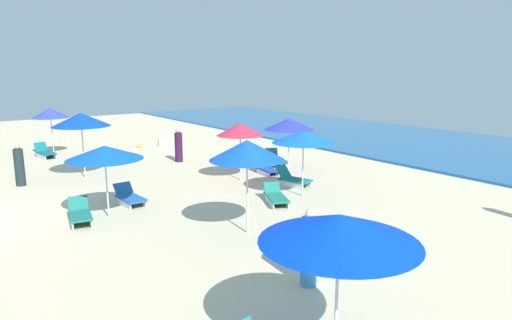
% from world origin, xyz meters
% --- Properties ---
extents(ocean, '(60.00, 12.81, 0.12)m').
position_xyz_m(ocean, '(0.00, 23.59, 0.06)').
color(ocean, '#205E9A').
rests_on(ocean, ground_plane).
extents(umbrella_0, '(1.91, 1.91, 2.34)m').
position_xyz_m(umbrella_0, '(-0.07, 9.57, 2.09)').
color(umbrella_0, silver).
rests_on(umbrella_0, ground_plane).
extents(umbrella_1, '(2.34, 2.34, 2.71)m').
position_xyz_m(umbrella_1, '(-4.26, 4.55, 2.43)').
color(umbrella_1, silver).
rests_on(umbrella_1, ground_plane).
extents(umbrella_2, '(2.24, 2.24, 2.33)m').
position_xyz_m(umbrella_2, '(-0.38, 12.40, 2.08)').
color(umbrella_2, silver).
rests_on(umbrella_2, ground_plane).
extents(lounge_chair_2_0, '(1.52, 1.20, 0.73)m').
position_xyz_m(lounge_chair_2_0, '(-1.58, 12.46, 0.25)').
color(lounge_chair_2_0, silver).
rests_on(lounge_chair_2_0, ground_plane).
extents(lounge_chair_2_1, '(1.30, 0.68, 0.71)m').
position_xyz_m(lounge_chair_2_1, '(-0.31, 11.10, 0.24)').
color(lounge_chair_2_1, silver).
rests_on(lounge_chair_2_1, ground_plane).
extents(umbrella_3, '(2.05, 2.05, 2.60)m').
position_xyz_m(umbrella_3, '(5.01, 6.37, 2.32)').
color(umbrella_3, silver).
rests_on(umbrella_3, ground_plane).
extents(umbrella_4, '(2.41, 2.41, 2.36)m').
position_xyz_m(umbrella_4, '(10.29, 4.33, 2.15)').
color(umbrella_4, silver).
rests_on(umbrella_4, ground_plane).
extents(umbrella_5, '(2.28, 2.28, 2.21)m').
position_xyz_m(umbrella_5, '(1.37, 3.71, 2.00)').
color(umbrella_5, silver).
rests_on(umbrella_5, ground_plane).
extents(lounge_chair_5_0, '(1.43, 0.70, 0.64)m').
position_xyz_m(lounge_chair_5_0, '(0.53, 4.68, 0.25)').
color(lounge_chair_5_0, silver).
rests_on(lounge_chair_5_0, ground_plane).
extents(lounge_chair_5_1, '(1.40, 0.79, 0.69)m').
position_xyz_m(lounge_chair_5_1, '(1.50, 2.84, 0.27)').
color(lounge_chair_5_1, silver).
rests_on(lounge_chair_5_1, ground_plane).
extents(umbrella_6, '(1.83, 1.83, 2.49)m').
position_xyz_m(umbrella_6, '(-10.47, 4.63, 2.22)').
color(umbrella_6, silver).
rests_on(umbrella_6, ground_plane).
extents(lounge_chair_6_0, '(1.52, 0.84, 0.75)m').
position_xyz_m(lounge_chair_6_0, '(-9.83, 4.08, 0.28)').
color(lounge_chair_6_0, silver).
rests_on(lounge_chair_6_0, ground_plane).
extents(umbrella_7, '(2.22, 2.22, 2.35)m').
position_xyz_m(umbrella_7, '(3.18, 10.03, 2.14)').
color(umbrella_7, silver).
rests_on(umbrella_7, ground_plane).
extents(lounge_chair_7_0, '(1.48, 1.00, 0.77)m').
position_xyz_m(lounge_chair_7_0, '(1.97, 10.63, 0.29)').
color(lounge_chair_7_0, silver).
rests_on(lounge_chair_7_0, ground_plane).
extents(lounge_chair_7_1, '(1.61, 1.14, 0.57)m').
position_xyz_m(lounge_chair_7_1, '(3.29, 8.74, 0.23)').
color(lounge_chair_7_1, silver).
rests_on(lounge_chair_7_1, ground_plane).
extents(beachgoer_0, '(0.51, 0.51, 1.65)m').
position_xyz_m(beachgoer_0, '(-4.95, 9.22, 0.76)').
color(beachgoer_0, '#301337').
rests_on(beachgoer_0, ground_plane).
extents(beachgoer_2, '(0.50, 0.50, 1.67)m').
position_xyz_m(beachgoer_2, '(8.24, 5.67, 0.77)').
color(beachgoer_2, '#3E8CCB').
rests_on(beachgoer_2, ground_plane).
extents(beachgoer_3, '(0.48, 0.48, 1.65)m').
position_xyz_m(beachgoer_3, '(-4.38, 2.15, 0.76)').
color(beachgoer_3, '#1B2B30').
rests_on(beachgoer_3, ground_plane).
extents(beach_ball_0, '(0.25, 0.25, 0.25)m').
position_xyz_m(beach_ball_0, '(-9.89, 9.13, 0.13)').
color(beach_ball_0, yellow).
rests_on(beach_ball_0, ground_plane).
extents(cooler_box_2, '(0.36, 0.59, 0.37)m').
position_xyz_m(cooler_box_2, '(-9.77, 10.57, 0.19)').
color(cooler_box_2, silver).
rests_on(cooler_box_2, ground_plane).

